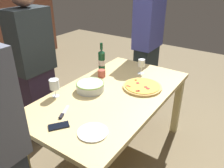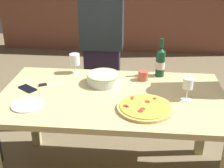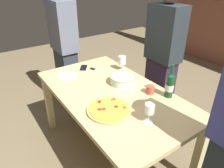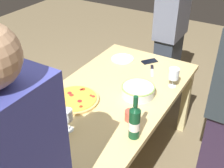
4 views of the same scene
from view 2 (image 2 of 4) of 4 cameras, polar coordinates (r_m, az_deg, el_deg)
dining_table at (r=2.25m, az=0.00°, el=-4.09°), size 1.60×0.90×0.75m
pizza at (r=2.03m, az=6.05°, el=-4.32°), size 0.36×0.36×0.03m
serving_bowl at (r=2.36m, az=-1.55°, el=1.08°), size 0.26×0.26×0.08m
wine_bottle at (r=2.49m, az=8.86°, el=4.02°), size 0.07×0.07×0.31m
wine_glass_near_pizza at (r=2.15m, az=13.73°, el=-0.10°), size 0.07×0.07×0.16m
wine_glass_by_bottle at (r=2.54m, az=-6.84°, el=4.44°), size 0.08×0.08×0.16m
cup_amber at (r=2.43m, az=5.69°, el=1.54°), size 0.08×0.08×0.08m
side_plate at (r=2.14m, az=-15.27°, el=-3.72°), size 0.21×0.21×0.01m
cell_phone at (r=2.37m, az=-15.20°, el=-0.80°), size 0.16×0.14×0.01m
pizza_knife at (r=2.40m, az=-11.73°, el=-0.05°), size 0.18×0.10×0.02m
person_guest_right at (r=2.95m, az=-1.81°, el=7.27°), size 0.39×0.24×1.67m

